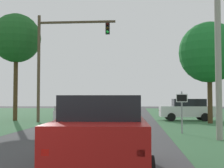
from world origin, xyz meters
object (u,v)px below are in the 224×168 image
pickup_truck_lead (86,116)px  keep_moving_sign (182,106)px  red_suv_near (103,132)px  extra_tree_1 (16,39)px  traffic_light (57,53)px  crossing_suv_far (187,109)px  utility_pole_right (218,33)px  oak_tree_right (209,53)px

pickup_truck_lead → keep_moving_sign: size_ratio=2.21×
red_suv_near → extra_tree_1: extra_tree_1 is taller
traffic_light → red_suv_near: bearing=-71.7°
pickup_truck_lead → extra_tree_1: size_ratio=0.54×
extra_tree_1 → crossing_suv_far: bearing=4.9°
pickup_truck_lead → crossing_suv_far: (6.79, 11.43, -0.04)m
pickup_truck_lead → crossing_suv_far: size_ratio=1.10×
pickup_truck_lead → utility_pole_right: (6.27, -1.31, 3.86)m
utility_pole_right → extra_tree_1: size_ratio=1.06×
pickup_truck_lead → traffic_light: size_ratio=0.58×
crossing_suv_far → oak_tree_right: bearing=-67.0°
keep_moving_sign → utility_pole_right: utility_pole_right is taller
traffic_light → utility_pole_right: size_ratio=0.88×
red_suv_near → pickup_truck_lead: same height
extra_tree_1 → pickup_truck_lead: bearing=-52.9°
pickup_truck_lead → extra_tree_1: bearing=127.1°
keep_moving_sign → crossing_suv_far: size_ratio=0.50×
red_suv_near → oak_tree_right: (6.31, 16.46, 4.33)m
crossing_suv_far → extra_tree_1: 15.74m
traffic_light → extra_tree_1: 4.46m
traffic_light → oak_tree_right: traffic_light is taller
red_suv_near → traffic_light: 18.15m
traffic_light → keep_moving_sign: size_ratio=3.82×
red_suv_near → keep_moving_sign: size_ratio=2.12×
extra_tree_1 → red_suv_near: bearing=-62.6°
traffic_light → extra_tree_1: (-3.92, 1.51, 1.51)m
red_suv_near → extra_tree_1: size_ratio=0.52×
keep_moving_sign → red_suv_near: bearing=-109.2°
traffic_light → crossing_suv_far: bearing=14.6°
keep_moving_sign → oak_tree_right: bearing=66.8°
keep_moving_sign → traffic_light: bearing=139.5°
pickup_truck_lead → oak_tree_right: (8.06, 8.43, 4.35)m
keep_moving_sign → oak_tree_right: oak_tree_right is taller
oak_tree_right → keep_moving_sign: bearing=-113.2°
keep_moving_sign → extra_tree_1: 16.49m
crossing_suv_far → utility_pole_right: 13.33m
pickup_truck_lead → extra_tree_1: 14.10m
traffic_light → extra_tree_1: extra_tree_1 is taller
red_suv_near → traffic_light: bearing=108.3°
pickup_truck_lead → extra_tree_1: (-7.69, 10.19, 5.99)m
red_suv_near → oak_tree_right: size_ratio=0.62×
pickup_truck_lead → keep_moving_sign: bearing=13.7°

